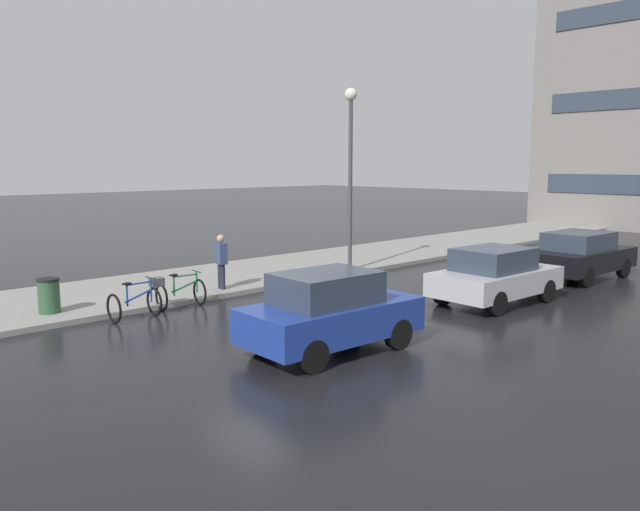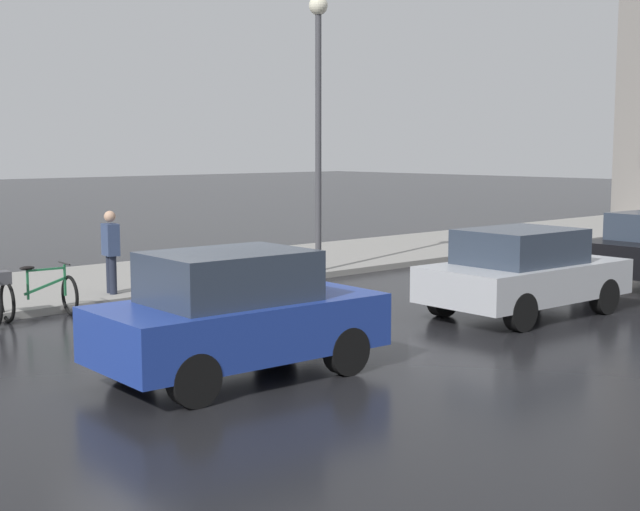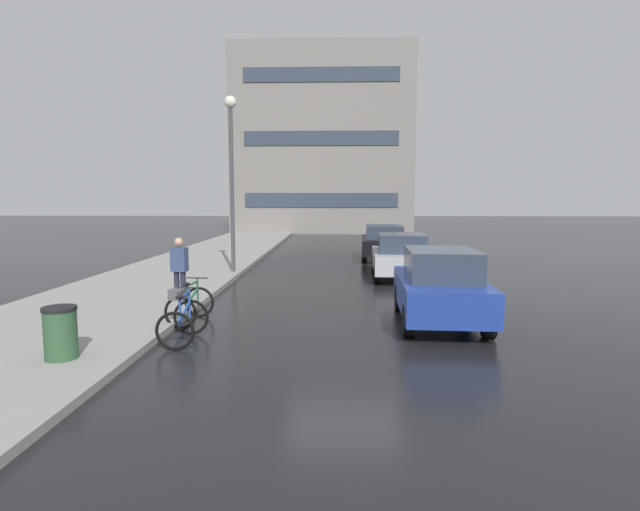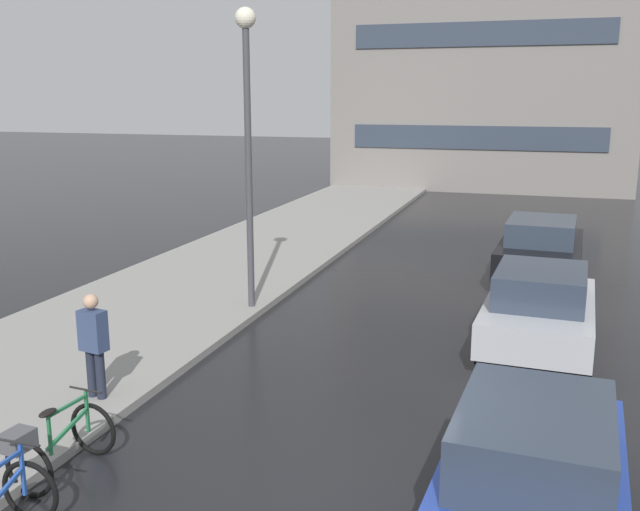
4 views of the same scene
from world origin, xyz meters
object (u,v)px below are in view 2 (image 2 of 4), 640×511
car_blue (236,314)px  streetlamp (318,92)px  pedestrian (111,250)px  car_silver (524,272)px  bicycle_second (30,292)px

car_blue → streetlamp: 9.69m
car_blue → pedestrian: 6.54m
car_silver → streetlamp: streetlamp is taller
streetlamp → car_silver: bearing=-4.7°
car_silver → pedestrian: 7.79m
car_blue → pedestrian: bearing=164.7°
car_blue → streetlamp: streetlamp is taller
pedestrian → streetlamp: size_ratio=0.28×
bicycle_second → streetlamp: streetlamp is taller
bicycle_second → streetlamp: (-0.45, 7.12, 3.71)m
bicycle_second → streetlamp: size_ratio=0.23×
car_silver → streetlamp: (-5.94, 0.49, 3.41)m
pedestrian → streetlamp: 6.04m
pedestrian → streetlamp: bearing=86.2°
streetlamp → pedestrian: bearing=-93.8°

